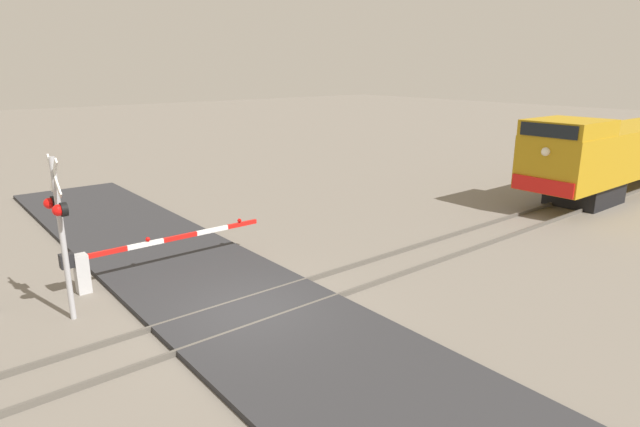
# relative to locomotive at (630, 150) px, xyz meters

# --- Properties ---
(ground_plane) EXTENTS (160.00, 160.00, 0.00)m
(ground_plane) POSITION_rel_locomotive_xyz_m (0.00, -22.91, -2.08)
(ground_plane) COLOR slate
(rail_track_left) EXTENTS (0.08, 80.00, 0.15)m
(rail_track_left) POSITION_rel_locomotive_xyz_m (-0.72, -22.91, -2.01)
(rail_track_left) COLOR #59544C
(rail_track_left) RESTS_ON ground_plane
(rail_track_right) EXTENTS (0.08, 80.00, 0.15)m
(rail_track_right) POSITION_rel_locomotive_xyz_m (0.72, -22.91, -2.01)
(rail_track_right) COLOR #59544C
(rail_track_right) RESTS_ON ground_plane
(road_surface) EXTENTS (36.00, 4.77, 0.15)m
(road_surface) POSITION_rel_locomotive_xyz_m (0.00, -22.91, -2.01)
(road_surface) COLOR #2D2D30
(road_surface) RESTS_ON ground_plane
(locomotive) EXTENTS (2.87, 18.03, 4.05)m
(locomotive) POSITION_rel_locomotive_xyz_m (0.00, 0.00, 0.00)
(locomotive) COLOR black
(locomotive) RESTS_ON ground_plane
(crossing_signal) EXTENTS (1.18, 0.33, 4.21)m
(crossing_signal) POSITION_rel_locomotive_xyz_m (-2.65, -26.58, 0.55)
(crossing_signal) COLOR #ADADB2
(crossing_signal) RESTS_ON ground_plane
(crossing_gate) EXTENTS (0.36, 6.34, 1.25)m
(crossing_gate) POSITION_rel_locomotive_xyz_m (-4.17, -24.99, -1.29)
(crossing_gate) COLOR silver
(crossing_gate) RESTS_ON ground_plane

